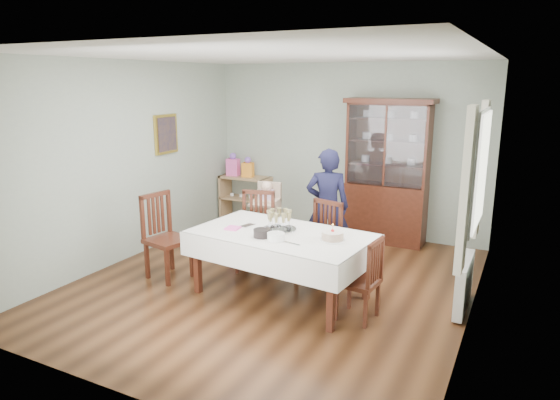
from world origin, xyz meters
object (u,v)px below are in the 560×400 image
Objects in this scene: dining_table at (281,264)px; chair_far_left at (255,247)px; chair_far_right at (318,258)px; woman at (327,207)px; chair_end_left at (168,253)px; chair_end_right at (359,295)px; china_cabinet at (387,170)px; sideboard at (246,199)px; gift_bag_orange at (248,168)px; gift_bag_pink at (233,165)px; high_chair at (267,225)px; champagne_tray at (279,224)px; birthday_cake at (333,236)px.

dining_table is 2.07× the size of chair_far_left.
chair_far_right is 0.82m from woman.
chair_far_left is at bearing -166.69° from chair_far_right.
chair_end_right is at bearing -78.73° from chair_end_left.
woman is (-0.92, 1.39, 0.52)m from chair_end_right.
woman is at bearing -109.31° from china_cabinet.
sideboard is 2.73m from chair_end_left.
gift_bag_orange is at bearing 127.21° from dining_table.
gift_bag_pink is at bearing -175.06° from sideboard.
high_chair is at bearing 124.56° from dining_table.
chair_end_right is at bearing 103.77° from woman.
champagne_tray is (-0.27, -0.52, 0.54)m from chair_far_right.
gift_bag_pink reaches higher than gift_bag_orange.
chair_far_left is at bearing -57.29° from gift_bag_orange.
high_chair is at bearing -50.40° from gift_bag_orange.
gift_bag_pink reaches higher than chair_end_left.
gift_bag_orange is at bearing 135.14° from birthday_cake.
gift_bag_orange reaches higher than chair_far_right.
china_cabinet is at bearing -164.44° from chair_end_right.
chair_end_right is 0.84× the size of high_chair.
sideboard is 0.91× the size of chair_far_right.
champagne_tray is (0.63, -0.53, 0.53)m from chair_far_left.
chair_far_right is at bearing -38.35° from gift_bag_pink.
chair_end_left is at bearing -84.43° from chair_end_right.
chair_end_left is at bearing -80.21° from sideboard.
dining_table is at bearing -95.46° from chair_far_right.
sideboard is 2.31× the size of champagne_tray.
woman is 2.37m from gift_bag_orange.
chair_end_left is 2.77m from gift_bag_orange.
chair_end_left is 1.57m from champagne_tray.
birthday_cake is (0.55, -1.24, 0.02)m from woman.
china_cabinet reaches higher than gift_bag_pink.
chair_end_left is 2.83m from gift_bag_pink.
birthday_cake is at bearing -44.86° from gift_bag_orange.
chair_far_left is 0.65× the size of woman.
chair_far_right is 0.63× the size of woman.
chair_end_left is (0.46, -2.68, -0.08)m from sideboard.
chair_far_right is 0.80m from champagne_tray.
china_cabinet reaches higher than dining_table.
high_chair is at bearing -14.53° from chair_end_left.
chair_end_right is at bearing -80.05° from china_cabinet.
chair_far_left is 2.61× the size of champagne_tray.
birthday_cake is (0.41, -0.60, 0.52)m from chair_far_right.
chair_end_left is 1.20× the size of chair_end_right.
high_chair is 1.75m from gift_bag_orange.
dining_table is at bearing -52.79° from gift_bag_orange.
chair_far_left reaches higher than chair_far_right.
high_chair reaches higher than dining_table.
champagne_tray is 1.42× the size of birthday_cake.
chair_far_right is at bearing 70.57° from dining_table.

